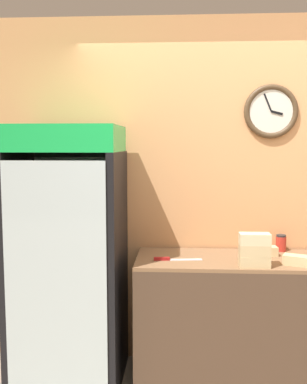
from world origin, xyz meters
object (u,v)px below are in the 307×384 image
at_px(condiment_jar, 281,243).
at_px(sandwich_stack_middle, 255,250).
at_px(sandwich_flat_right, 264,251).
at_px(beverage_cooler, 70,242).
at_px(sandwich_stack_top, 255,239).
at_px(sandwich_flat_left, 298,260).
at_px(chefs_knife, 171,259).
at_px(sandwich_stack_bottom, 254,261).

bearing_deg(condiment_jar, sandwich_stack_middle, -120.93).
height_order(sandwich_stack_middle, sandwich_flat_right, sandwich_stack_middle).
bearing_deg(beverage_cooler, sandwich_stack_top, -9.24).
xyz_separation_m(sandwich_flat_left, sandwich_flat_right, (-0.18, 0.25, 0.00)).
xyz_separation_m(beverage_cooler, sandwich_flat_right, (1.42, 0.10, -0.07)).
xyz_separation_m(sandwich_stack_middle, sandwich_flat_left, (0.30, 0.06, -0.08)).
bearing_deg(sandwich_stack_middle, chefs_knife, 166.00).
distance_m(sandwich_stack_bottom, sandwich_flat_left, 0.30).
bearing_deg(chefs_knife, sandwich_stack_middle, -14.00).
relative_size(sandwich_flat_left, chefs_knife, 0.61).
distance_m(beverage_cooler, sandwich_flat_left, 1.60).
bearing_deg(sandwich_flat_right, condiment_jar, 43.41).
distance_m(sandwich_stack_top, sandwich_flat_left, 0.34).
xyz_separation_m(sandwich_stack_top, sandwich_flat_left, (0.30, 0.06, -0.16)).
height_order(sandwich_flat_right, chefs_knife, sandwich_flat_right).
distance_m(chefs_knife, condiment_jar, 0.89).
relative_size(sandwich_stack_middle, sandwich_stack_top, 1.00).
bearing_deg(sandwich_flat_left, chefs_knife, 174.57).
relative_size(beverage_cooler, sandwich_stack_bottom, 9.10).
height_order(sandwich_stack_middle, condiment_jar, sandwich_stack_middle).
height_order(beverage_cooler, sandwich_stack_middle, beverage_cooler).
bearing_deg(sandwich_stack_middle, condiment_jar, 59.07).
distance_m(sandwich_flat_right, chefs_knife, 0.70).
distance_m(sandwich_stack_top, sandwich_flat_right, 0.37).
distance_m(sandwich_stack_top, condiment_jar, 0.55).
bearing_deg(condiment_jar, beverage_cooler, -171.02).
bearing_deg(sandwich_flat_right, sandwich_stack_top, -110.98).
height_order(sandwich_stack_top, sandwich_flat_right, sandwich_stack_top).
bearing_deg(sandwich_stack_top, beverage_cooler, 170.76).
distance_m(sandwich_stack_middle, sandwich_flat_left, 0.31).
height_order(sandwich_stack_bottom, chefs_knife, sandwich_stack_bottom).
bearing_deg(chefs_knife, beverage_cooler, 174.43).
distance_m(sandwich_stack_bottom, chefs_knife, 0.58).
distance_m(sandwich_stack_bottom, condiment_jar, 0.54).
bearing_deg(sandwich_flat_right, chefs_knife, -165.64).
height_order(beverage_cooler, sandwich_flat_right, beverage_cooler).
height_order(chefs_knife, condiment_jar, condiment_jar).
bearing_deg(sandwich_stack_top, condiment_jar, 59.07).
bearing_deg(sandwich_stack_top, sandwich_flat_left, 10.93).
height_order(sandwich_stack_middle, chefs_knife, sandwich_stack_middle).
relative_size(beverage_cooler, sandwich_stack_top, 9.19).
height_order(sandwich_stack_bottom, sandwich_stack_middle, sandwich_stack_middle).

